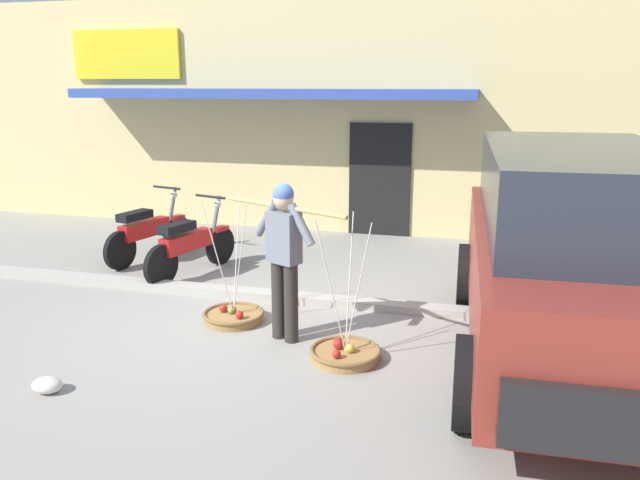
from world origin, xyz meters
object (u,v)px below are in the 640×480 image
fruit_vendor (284,252)px  fruit_basket_left_side (233,315)px  fruit_basket_right_side (345,353)px  parked_truck (576,250)px  motorcycle_second_in_row (190,245)px  motorcycle_nearest_shop (148,232)px  plastic_litter_bag (47,385)px

fruit_vendor → fruit_basket_left_side: (-0.74, 0.34, -0.90)m
fruit_basket_right_side → parked_truck: bearing=15.0°
fruit_vendor → fruit_basket_left_side: bearing=155.5°
fruit_vendor → motorcycle_second_in_row: fruit_vendor is taller
fruit_vendor → parked_truck: bearing=4.6°
motorcycle_nearest_shop → motorcycle_second_in_row: bearing=-29.3°
fruit_basket_right_side → plastic_litter_bag: 2.77m
motorcycle_nearest_shop → parked_truck: size_ratio=0.37×
fruit_basket_left_side → plastic_litter_bag: (-0.96, -2.00, -0.00)m
fruit_basket_left_side → parked_truck: parked_truck is taller
fruit_vendor → motorcycle_second_in_row: (-2.00, 1.83, -0.52)m
motorcycle_nearest_shop → motorcycle_second_in_row: (0.99, -0.55, 0.00)m
motorcycle_second_in_row → plastic_litter_bag: (0.31, -3.50, -0.38)m
parked_truck → fruit_basket_right_side: bearing=-165.0°
fruit_vendor → plastic_litter_bag: 2.54m
fruit_basket_right_side → motorcycle_nearest_shop: size_ratio=0.81×
fruit_vendor → parked_truck: (2.86, 0.23, 0.15)m
fruit_basket_right_side → parked_truck: 2.44m
parked_truck → motorcycle_nearest_shop: bearing=159.8°
fruit_basket_left_side → fruit_basket_right_side: 1.62m
motorcycle_second_in_row → motorcycle_nearest_shop: bearing=150.7°
parked_truck → motorcycle_second_in_row: bearing=161.8°
fruit_vendor → plastic_litter_bag: (-1.69, -1.67, -0.91)m
motorcycle_second_in_row → parked_truck: parked_truck is taller
fruit_vendor → fruit_basket_left_side: 1.21m
fruit_vendor → plastic_litter_bag: fruit_vendor is taller
parked_truck → plastic_litter_bag: size_ratio=17.38×
motorcycle_nearest_shop → parked_truck: bearing=-20.2°
fruit_vendor → plastic_litter_bag: bearing=-135.4°
fruit_vendor → parked_truck: parked_truck is taller
motorcycle_second_in_row → parked_truck: size_ratio=0.36×
fruit_basket_left_side → motorcycle_nearest_shop: 3.07m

